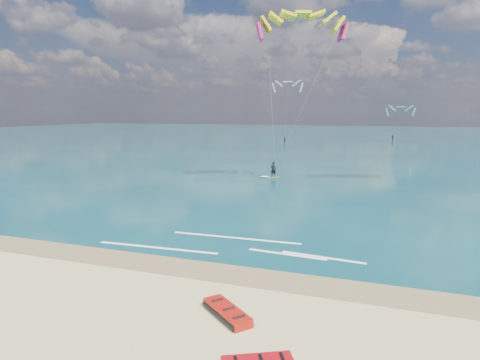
% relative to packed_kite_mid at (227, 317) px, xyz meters
% --- Properties ---
extents(ground, '(320.00, 320.00, 0.00)m').
position_rel_packed_kite_mid_xyz_m(ground, '(-3.45, 40.91, 0.00)').
color(ground, tan).
rests_on(ground, ground).
extents(wet_sand_strip, '(320.00, 2.40, 0.01)m').
position_rel_packed_kite_mid_xyz_m(wet_sand_strip, '(-3.45, 3.91, 0.00)').
color(wet_sand_strip, brown).
rests_on(wet_sand_strip, ground).
extents(sea, '(320.00, 200.00, 0.04)m').
position_rel_packed_kite_mid_xyz_m(sea, '(-3.45, 104.91, 0.02)').
color(sea, '#0B333C').
rests_on(sea, ground).
extents(packed_kite_mid, '(2.67, 2.46, 0.39)m').
position_rel_packed_kite_mid_xyz_m(packed_kite_mid, '(0.00, 0.00, 0.00)').
color(packed_kite_mid, '#AA140B').
rests_on(packed_kite_mid, ground).
extents(kitesurfer_main, '(11.08, 8.51, 17.46)m').
position_rel_packed_kite_mid_xyz_m(kitesurfer_main, '(-4.91, 28.80, 8.92)').
color(kitesurfer_main, yellow).
rests_on(kitesurfer_main, sea).
extents(shoreline_foam, '(14.19, 3.66, 0.01)m').
position_rel_packed_kite_mid_xyz_m(shoreline_foam, '(-2.41, 7.45, 0.04)').
color(shoreline_foam, white).
rests_on(shoreline_foam, ground).
extents(distant_kites, '(57.81, 21.16, 13.35)m').
position_rel_packed_kite_mid_xyz_m(distant_kites, '(7.48, 80.93, 5.75)').
color(distant_kites, '#94979C').
rests_on(distant_kites, ground).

